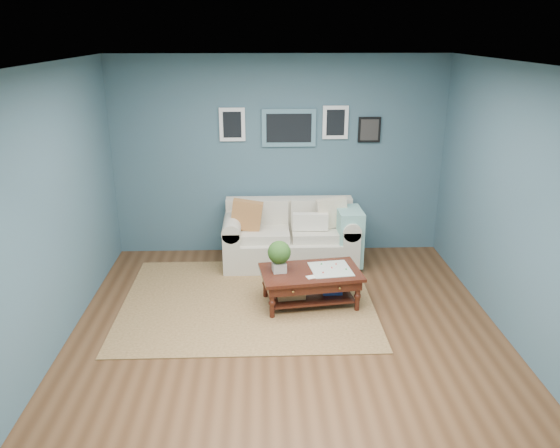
{
  "coord_description": "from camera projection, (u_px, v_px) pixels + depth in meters",
  "views": [
    {
      "loc": [
        -0.25,
        -4.77,
        2.99
      ],
      "look_at": [
        -0.04,
        1.0,
        0.92
      ],
      "focal_mm": 35.0,
      "sensor_mm": 36.0,
      "label": 1
    }
  ],
  "objects": [
    {
      "name": "area_rug",
      "position": [
        248.0,
        301.0,
        6.34
      ],
      "size": [
        2.87,
        2.3,
        0.01
      ],
      "primitive_type": "cube",
      "color": "brown",
      "rests_on": "ground"
    },
    {
      "name": "coffee_table",
      "position": [
        305.0,
        277.0,
        6.17
      ],
      "size": [
        1.19,
        0.79,
        0.78
      ],
      "rotation": [
        0.0,
        0.0,
        0.13
      ],
      "color": "black",
      "rests_on": "ground"
    },
    {
      "name": "room_shell",
      "position": [
        289.0,
        214.0,
        5.1
      ],
      "size": [
        5.0,
        5.02,
        2.7
      ],
      "color": "brown",
      "rests_on": "ground"
    },
    {
      "name": "loveseat",
      "position": [
        296.0,
        236.0,
        7.29
      ],
      "size": [
        1.81,
        0.82,
        0.93
      ],
      "color": "beige",
      "rests_on": "ground"
    }
  ]
}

